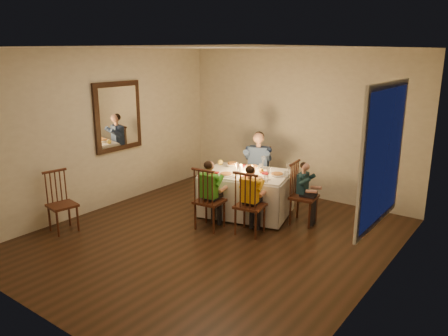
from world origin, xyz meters
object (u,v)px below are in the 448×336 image
Objects in this scene: dining_table at (246,185)px; chair_adult at (257,201)px; adult at (257,201)px; chair_near_right at (250,233)px; chair_extra at (65,231)px; child_yellow at (250,233)px; chair_near_left at (210,228)px; serving_bowl at (232,165)px; child_green at (210,228)px; child_teal at (303,223)px; chair_end at (303,223)px.

dining_table reaches higher than chair_adult.
chair_near_right is at bearing -82.15° from adult.
child_yellow reaches higher than chair_extra.
dining_table is at bearing -104.42° from chair_near_left.
chair_extra is at bearing -143.71° from dining_table.
serving_bowl is at bearing -131.16° from chair_adult.
adult reaches higher than chair_adult.
chair_adult is at bearing 0.00° from adult.
chair_adult is 1.47m from child_green.
chair_extra is 0.94× the size of child_teal.
chair_adult is 0.00m from adult.
child_yellow reaches higher than child_teal.
chair_near_right is at bearing -82.15° from chair_adult.
chair_near_left is 1.00× the size of chair_near_right.
chair_near_right reaches higher than chair_extra.
child_teal is (0.44, 0.81, 0.00)m from chair_near_right.
chair_adult is 0.78× the size of adult.
child_teal is at bearing -1.57° from dining_table.
serving_bowl reaches higher than child_teal.
dining_table is at bearing -29.33° from chair_extra.
chair_near_left is at bearing -112.58° from dining_table.
dining_table is 0.86m from adult.
serving_bowl is at bearing 84.81° from chair_end.
chair_extra is at bearing -138.98° from chair_adult.
chair_extra is 2.14m from child_green.
child_green reaches higher than chair_adult.
chair_near_left is 1.44m from chair_end.
serving_bowl is (-0.40, 0.17, 0.23)m from dining_table.
chair_end is at bearing -0.00° from child_teal.
adult reaches higher than child_teal.
adult is at bearing -70.44° from child_yellow.
serving_bowl reaches higher than child_green.
chair_adult and chair_near_right have the same top height.
child_yellow is (0.67, -1.27, 0.00)m from adult.
dining_table is at bearing -92.96° from adult.
child_green is at bearing -112.58° from dining_table.
dining_table is at bearing -104.42° from child_green.
chair_near_left is at bearing 9.90° from chair_near_right.
dining_table is 0.86m from chair_adult.
chair_adult is 1.44m from child_yellow.
chair_adult is 1.44m from chair_near_right.
child_yellow reaches higher than chair_near_right.
chair_adult is 1.00× the size of chair_near_right.
child_yellow is 1.06× the size of child_teal.
chair_end is at bearing 1.67° from serving_bowl.
child_green is at bearing 173.78° from chair_near_left.
chair_near_left is 1.47m from adult.
chair_extra is 2.79m from serving_bowl.
child_teal is (2.68, 2.36, 0.00)m from chair_extra.
chair_near_right is 4.67× the size of serving_bowl.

